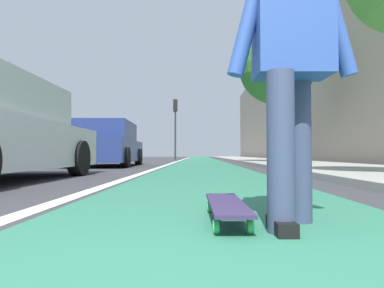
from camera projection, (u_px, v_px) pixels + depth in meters
The scene contains 10 objects.
ground_plane at pixel (203, 167), 10.37m from camera, with size 80.00×80.00×0.00m, color #38383D.
bike_lane_paint at pixel (200, 159), 24.36m from camera, with size 56.00×2.32×0.00m, color #2D7256.
lane_stripe_white at pixel (180, 160), 20.39m from camera, with size 52.00×0.16×0.01m, color silver.
sidewalk_curb at pixel (259, 160), 18.30m from camera, with size 52.00×3.20×0.11m, color #9E9B93.
building_facade at pixel (286, 102), 22.37m from camera, with size 40.00×1.20×8.00m, color gray.
skateboard at pixel (226, 206), 1.90m from camera, with size 0.84×0.22×0.11m.
skater_person at pixel (291, 56), 1.77m from camera, with size 0.46×0.72×1.64m.
parked_car_mid at pixel (107, 145), 10.74m from camera, with size 4.36×2.06×1.46m.
traffic_light at pixel (175, 118), 21.77m from camera, with size 0.33×0.28×4.09m.
street_tree_mid at pixel (277, 67), 12.44m from camera, with size 2.91×2.91×5.22m.
Camera 1 is at (-0.39, 0.14, 0.40)m, focal length 30.25 mm.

